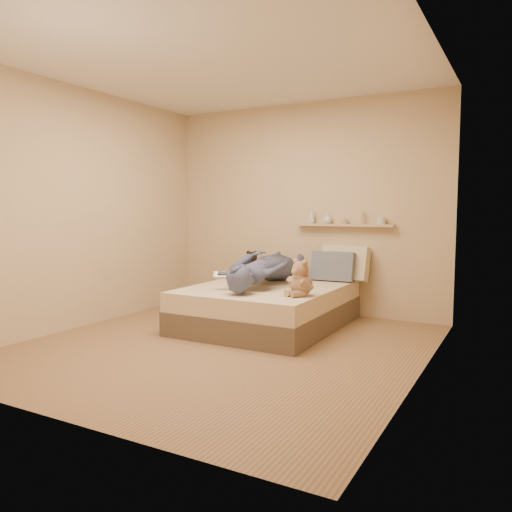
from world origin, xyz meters
The scene contains 10 objects.
room centered at (0.00, 0.00, 1.30)m, with size 3.80×3.80×3.80m.
bed centered at (0.00, 0.93, 0.22)m, with size 1.50×1.90×0.45m.
game_console centered at (-0.28, 0.43, 0.61)m, with size 0.20×0.14×0.06m.
teddy_bear centered at (0.58, 0.49, 0.60)m, with size 0.29×0.30×0.36m.
dark_plush centered at (-0.59, 1.63, 0.59)m, with size 0.20×0.20×0.32m.
pillow_cream centered at (0.60, 1.76, 0.65)m, with size 0.55×0.16×0.40m, color #C1B898.
pillow_grey centered at (0.50, 1.62, 0.62)m, with size 0.50×0.14×0.34m, color slate.
person centered at (-0.06, 0.94, 0.64)m, with size 0.59×1.62×0.39m, color #43476A.
wall_shelf centered at (0.55, 1.84, 1.10)m, with size 1.20×0.12×0.03m, color tan.
shelf_bottles centered at (0.47, 1.84, 1.18)m, with size 0.96×0.14×0.18m.
Camera 1 is at (2.49, -3.91, 1.28)m, focal length 35.00 mm.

